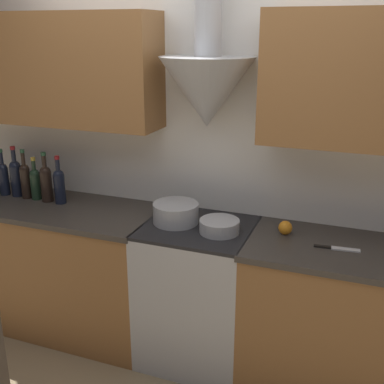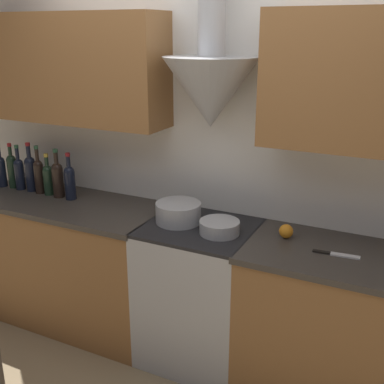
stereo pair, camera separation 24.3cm
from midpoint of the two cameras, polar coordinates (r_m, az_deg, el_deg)
ground_plane at (r=3.15m, az=0.61°, el=-21.78°), size 12.00×12.00×0.00m
wall_back at (r=2.99m, az=4.63°, el=7.65°), size 8.40×0.56×2.60m
counter_left at (r=3.58m, az=-12.44°, el=-7.97°), size 1.44×0.62×0.92m
counter_right at (r=2.93m, az=20.11°, el=-15.25°), size 1.17×0.62×0.92m
stove_range at (r=3.11m, az=3.13°, el=-11.91°), size 0.66×0.60×0.92m
wine_bottle_0 at (r=3.82m, az=-20.04°, el=2.52°), size 0.07×0.07×0.34m
wine_bottle_1 at (r=3.76m, az=-18.84°, el=2.55°), size 0.07×0.07×0.34m
wine_bottle_2 at (r=3.71m, az=-18.06°, el=2.25°), size 0.07×0.07×0.33m
wine_bottle_3 at (r=3.64m, az=-16.81°, el=2.32°), size 0.08×0.08×0.36m
wine_bottle_4 at (r=3.57m, az=-15.87°, el=2.00°), size 0.07×0.07×0.35m
wine_bottle_5 at (r=3.53m, az=-14.83°, el=1.59°), size 0.07×0.07×0.30m
wine_bottle_6 at (r=3.46m, az=-13.72°, el=1.63°), size 0.08×0.08×0.35m
wine_bottle_7 at (r=3.39m, az=-12.32°, el=1.30°), size 0.08×0.08×0.33m
stock_pot at (r=2.94m, az=0.73°, el=-2.48°), size 0.28×0.28×0.12m
mixing_bowl at (r=2.80m, az=5.77°, el=-4.21°), size 0.23×0.23×0.08m
orange_fruit at (r=2.81m, az=13.55°, el=-4.58°), size 0.08×0.08×0.08m
chefs_knife at (r=2.69m, az=19.28°, el=-7.05°), size 0.24×0.05×0.01m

